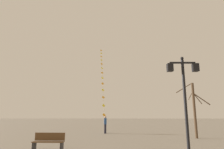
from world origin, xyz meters
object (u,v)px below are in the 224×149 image
object	(u,v)px
kite_flyer	(105,124)
bare_tree	(195,108)
kite_train	(102,75)
twin_lantern_lamp_post	(184,85)
park_bench	(49,142)

from	to	relation	value
kite_flyer	bare_tree	xyz separation A→B (m)	(7.36, -4.14, 1.43)
kite_train	bare_tree	bearing A→B (deg)	-61.45
kite_train	twin_lantern_lamp_post	bearing A→B (deg)	-76.69
twin_lantern_lamp_post	kite_flyer	bearing A→B (deg)	111.61
kite_flyer	park_bench	world-z (taller)	kite_flyer
twin_lantern_lamp_post	bare_tree	world-z (taller)	twin_lantern_lamp_post
bare_tree	kite_flyer	bearing A→B (deg)	150.68
kite_train	bare_tree	distance (m)	18.27
twin_lantern_lamp_post	park_bench	world-z (taller)	twin_lantern_lamp_post
kite_flyer	kite_train	bearing A→B (deg)	-0.00
twin_lantern_lamp_post	park_bench	size ratio (longest dim) A/B	2.90
bare_tree	kite_train	bearing A→B (deg)	118.55
kite_flyer	bare_tree	bearing A→B (deg)	-124.06
bare_tree	park_bench	world-z (taller)	bare_tree
twin_lantern_lamp_post	kite_flyer	distance (m)	11.72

